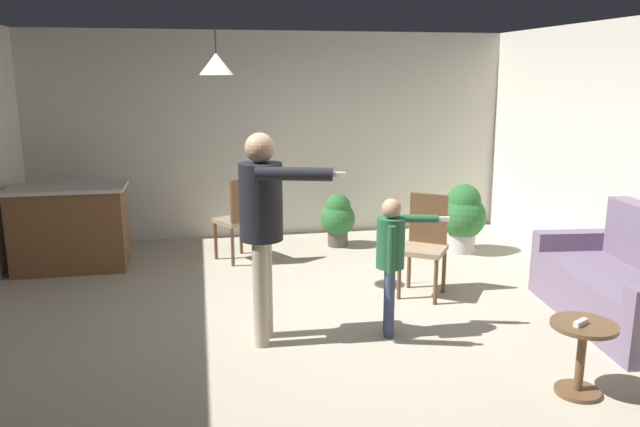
# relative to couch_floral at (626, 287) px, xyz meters

# --- Properties ---
(ground) EXTENTS (7.68, 7.68, 0.00)m
(ground) POSITION_rel_couch_floral_xyz_m (-2.64, 0.51, -0.33)
(ground) COLOR #B2A893
(wall_back) EXTENTS (6.40, 0.10, 2.70)m
(wall_back) POSITION_rel_couch_floral_xyz_m (-2.64, 3.71, 1.02)
(wall_back) COLOR silver
(wall_back) RESTS_ON ground
(couch_floral) EXTENTS (1.04, 1.88, 1.00)m
(couch_floral) POSITION_rel_couch_floral_xyz_m (0.00, 0.00, 0.00)
(couch_floral) COLOR slate
(couch_floral) RESTS_ON ground
(kitchen_counter) EXTENTS (1.26, 0.66, 0.95)m
(kitchen_counter) POSITION_rel_couch_floral_xyz_m (-5.09, 2.57, 0.15)
(kitchen_counter) COLOR brown
(kitchen_counter) RESTS_ON ground
(side_table_by_couch) EXTENTS (0.44, 0.44, 0.52)m
(side_table_by_couch) POSITION_rel_couch_floral_xyz_m (-1.13, -1.05, -0.00)
(side_table_by_couch) COLOR brown
(side_table_by_couch) RESTS_ON ground
(person_adult) EXTENTS (0.77, 0.65, 1.72)m
(person_adult) POSITION_rel_couch_floral_xyz_m (-3.16, 0.23, 0.74)
(person_adult) COLOR tan
(person_adult) RESTS_ON ground
(person_child) EXTENTS (0.63, 0.33, 1.18)m
(person_child) POSITION_rel_couch_floral_xyz_m (-2.11, 0.16, 0.40)
(person_child) COLOR #384260
(person_child) RESTS_ON ground
(dining_chair_by_counter) EXTENTS (0.57, 0.57, 1.00)m
(dining_chair_by_counter) POSITION_rel_couch_floral_xyz_m (-3.21, 2.50, 0.21)
(dining_chair_by_counter) COLOR brown
(dining_chair_by_counter) RESTS_ON ground
(dining_chair_near_wall) EXTENTS (0.58, 0.58, 1.00)m
(dining_chair_near_wall) POSITION_rel_couch_floral_xyz_m (-1.48, 1.05, 0.21)
(dining_chair_near_wall) COLOR brown
(dining_chair_near_wall) RESTS_ON ground
(potted_plant_corner) EXTENTS (0.44, 0.44, 0.67)m
(potted_plant_corner) POSITION_rel_couch_floral_xyz_m (-1.94, 2.92, 0.04)
(potted_plant_corner) COLOR #4C4742
(potted_plant_corner) RESTS_ON ground
(potted_plant_by_wall) EXTENTS (0.56, 0.56, 0.85)m
(potted_plant_by_wall) POSITION_rel_couch_floral_xyz_m (-0.49, 2.36, 0.14)
(potted_plant_by_wall) COLOR #B7B2AD
(potted_plant_by_wall) RESTS_ON ground
(spare_remote_on_table) EXTENTS (0.13, 0.09, 0.04)m
(spare_remote_on_table) POSITION_rel_couch_floral_xyz_m (-1.17, -1.07, 0.21)
(spare_remote_on_table) COLOR white
(spare_remote_on_table) RESTS_ON side_table_by_couch
(ceiling_light_pendant) EXTENTS (0.32, 0.32, 0.55)m
(ceiling_light_pendant) POSITION_rel_couch_floral_xyz_m (-3.45, 1.43, 1.92)
(ceiling_light_pendant) COLOR silver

